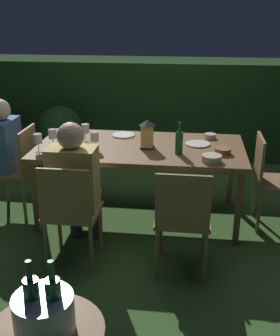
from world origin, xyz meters
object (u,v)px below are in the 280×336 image
at_px(chair_side_left_a, 70,210).
at_px(person_in_mustard, 76,182).
at_px(chair_head_far, 270,177).
at_px(chair_head_near, 19,166).
at_px(bowl_bread, 223,151).
at_px(bowl_olives, 212,158).
at_px(wine_glass_a, 85,129).
at_px(bowl_salad, 210,136).
at_px(potted_plant_by_hedge, 4,135).
at_px(dining_table, 140,151).
at_px(wine_glass_c, 53,135).
at_px(wine_glass_d, 38,139).
at_px(chair_side_left_b, 183,217).
at_px(lantern_centerpiece, 147,133).
at_px(green_bottle_on_table, 179,142).
at_px(ice_bucket, 44,311).
at_px(plate_b, 124,135).
at_px(potted_plant_corner, 60,131).
at_px(plate_a, 198,144).
at_px(wine_glass_b, 95,138).

relative_size(chair_side_left_a, person_in_mustard, 0.76).
distance_m(chair_head_far, chair_head_near, 2.43).
bearing_deg(bowl_bread, bowl_olives, -116.21).
distance_m(wine_glass_a, bowl_salad, 1.23).
height_order(bowl_olives, potted_plant_by_hedge, bowl_olives).
height_order(dining_table, wine_glass_c, wine_glass_c).
xyz_separation_m(chair_head_near, bowl_olives, (1.87, -0.35, 0.29)).
xyz_separation_m(chair_head_far, wine_glass_d, (-2.09, -0.29, 0.37)).
distance_m(chair_side_left_b, potted_plant_by_hedge, 3.27).
bearing_deg(bowl_bread, lantern_centerpiece, 173.15).
relative_size(chair_head_near, green_bottle_on_table, 3.00).
height_order(chair_side_left_a, lantern_centerpiece, lantern_centerpiece).
relative_size(ice_bucket, potted_plant_by_hedge, 0.49).
bearing_deg(bowl_olives, potted_plant_by_hedge, 147.25).
distance_m(plate_b, potted_plant_corner, 1.48).
bearing_deg(ice_bucket, wine_glass_d, 110.47).
xyz_separation_m(plate_a, potted_plant_by_hedge, (-2.51, 1.23, -0.36)).
relative_size(wine_glass_a, bowl_salad, 1.47).
xyz_separation_m(dining_table, ice_bucket, (-0.11, -2.35, 0.07)).
xyz_separation_m(green_bottle_on_table, plate_b, (-0.58, 0.49, -0.10)).
relative_size(lantern_centerpiece, potted_plant_by_hedge, 0.37).
bearing_deg(lantern_centerpiece, chair_side_left_b, -66.52).
distance_m(chair_head_near, person_in_mustard, 1.05).
height_order(chair_side_left_b, wine_glass_b, wine_glass_b).
distance_m(chair_head_far, wine_glass_c, 2.05).
distance_m(wine_glass_a, potted_plant_corner, 1.49).
distance_m(wine_glass_a, wine_glass_c, 0.33).
bearing_deg(potted_plant_by_hedge, ice_bucket, -63.20).
height_order(person_in_mustard, wine_glass_c, person_in_mustard).
relative_size(lantern_centerpiece, green_bottle_on_table, 0.91).
bearing_deg(chair_side_left_b, chair_head_far, 48.60).
height_order(bowl_olives, bowl_salad, bowl_olives).
bearing_deg(chair_head_far, wine_glass_b, -173.90).
relative_size(bowl_salad, potted_plant_by_hedge, 0.16).
xyz_separation_m(bowl_bread, potted_plant_corner, (-1.97, 1.49, -0.31)).
height_order(wine_glass_b, potted_plant_corner, wine_glass_b).
bearing_deg(person_in_mustard, chair_side_left_b, -12.67).
bearing_deg(bowl_olives, chair_head_near, 169.36).
bearing_deg(potted_plant_corner, chair_head_near, -90.02).
xyz_separation_m(lantern_centerpiece, wine_glass_a, (-0.61, 0.14, -0.03)).
xyz_separation_m(lantern_centerpiece, wine_glass_d, (-0.95, -0.24, -0.03)).
xyz_separation_m(bowl_bread, potted_plant_by_hedge, (-2.73, 1.47, -0.38)).
relative_size(chair_head_near, wine_glass_a, 5.15).
height_order(chair_side_left_b, bowl_salad, chair_side_left_b).
xyz_separation_m(person_in_mustard, chair_side_left_b, (0.87, -0.20, -0.15)).
relative_size(chair_side_left_b, bowl_bread, 6.02).
distance_m(dining_table, wine_glass_a, 0.57).
xyz_separation_m(wine_glass_b, wine_glass_d, (-0.49, -0.12, 0.00)).
bearing_deg(wine_glass_c, lantern_centerpiece, 5.26).
distance_m(plate_a, bowl_bread, 0.32).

